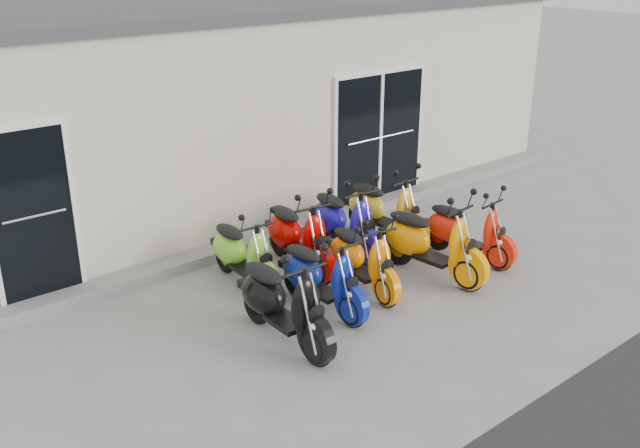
# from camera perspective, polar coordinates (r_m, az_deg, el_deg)

# --- Properties ---
(ground) EXTENTS (80.00, 80.00, 0.00)m
(ground) POSITION_cam_1_polar(r_m,az_deg,el_deg) (9.42, 2.34, -5.29)
(ground) COLOR gray
(ground) RESTS_ON ground
(building) EXTENTS (14.00, 6.00, 3.20)m
(building) POSITION_cam_1_polar(r_m,az_deg,el_deg) (13.01, -13.23, 9.28)
(building) COLOR beige
(building) RESTS_ON ground
(roof_cap) EXTENTS (14.20, 6.20, 0.16)m
(roof_cap) POSITION_cam_1_polar(r_m,az_deg,el_deg) (12.77, -13.90, 16.65)
(roof_cap) COLOR #3F3F42
(roof_cap) RESTS_ON building
(front_step) EXTENTS (14.00, 0.40, 0.15)m
(front_step) POSITION_cam_1_polar(r_m,az_deg,el_deg) (10.83, -4.81, -1.18)
(front_step) COLOR gray
(front_step) RESTS_ON ground
(door_left) EXTENTS (1.07, 0.08, 2.22)m
(door_left) POSITION_cam_1_polar(r_m,az_deg,el_deg) (9.23, -22.05, 1.03)
(door_left) COLOR black
(door_left) RESTS_ON front_step
(door_right) EXTENTS (2.02, 0.08, 2.22)m
(door_right) POSITION_cam_1_polar(r_m,az_deg,el_deg) (12.14, 4.75, 7.26)
(door_right) COLOR black
(door_right) RESTS_ON front_step
(scooter_front_black) EXTENTS (0.70, 1.80, 1.31)m
(scooter_front_black) POSITION_cam_1_polar(r_m,az_deg,el_deg) (7.96, -2.98, -5.34)
(scooter_front_black) COLOR black
(scooter_front_black) RESTS_ON ground
(scooter_front_blue) EXTENTS (0.61, 1.61, 1.18)m
(scooter_front_blue) POSITION_cam_1_polar(r_m,az_deg,el_deg) (8.66, 0.11, -3.45)
(scooter_front_blue) COLOR navy
(scooter_front_blue) RESTS_ON ground
(scooter_front_orange_a) EXTENTS (0.81, 1.65, 1.17)m
(scooter_front_orange_a) POSITION_cam_1_polar(r_m,az_deg,el_deg) (9.18, 3.42, -2.03)
(scooter_front_orange_a) COLOR orange
(scooter_front_orange_a) RESTS_ON ground
(scooter_front_orange_b) EXTENTS (0.81, 1.84, 1.32)m
(scooter_front_orange_b) POSITION_cam_1_polar(r_m,az_deg,el_deg) (9.62, 8.97, -0.62)
(scooter_front_orange_b) COLOR #FF9200
(scooter_front_orange_b) RESTS_ON ground
(scooter_front_red) EXTENTS (0.73, 1.62, 1.16)m
(scooter_front_red) POSITION_cam_1_polar(r_m,az_deg,el_deg) (10.28, 11.78, 0.19)
(scooter_front_red) COLOR red
(scooter_front_red) RESTS_ON ground
(scooter_back_green) EXTENTS (0.66, 1.63, 1.18)m
(scooter_back_green) POSITION_cam_1_polar(r_m,az_deg,el_deg) (9.35, -6.18, -1.62)
(scooter_back_green) COLOR #79D12B
(scooter_back_green) RESTS_ON ground
(scooter_back_red) EXTENTS (0.84, 1.79, 1.27)m
(scooter_back_red) POSITION_cam_1_polar(r_m,az_deg,el_deg) (9.75, -1.75, -0.20)
(scooter_back_red) COLOR #BB0300
(scooter_back_red) RESTS_ON ground
(scooter_back_blue) EXTENTS (0.84, 1.80, 1.28)m
(scooter_back_blue) POSITION_cam_1_polar(r_m,az_deg,el_deg) (10.24, 1.97, 0.93)
(scooter_back_blue) COLOR #1A11A0
(scooter_back_blue) RESTS_ON ground
(scooter_back_yellow) EXTENTS (0.68, 1.73, 1.26)m
(scooter_back_yellow) POSITION_cam_1_polar(r_m,az_deg,el_deg) (10.79, 5.24, 1.90)
(scooter_back_yellow) COLOR gold
(scooter_back_yellow) RESTS_ON ground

